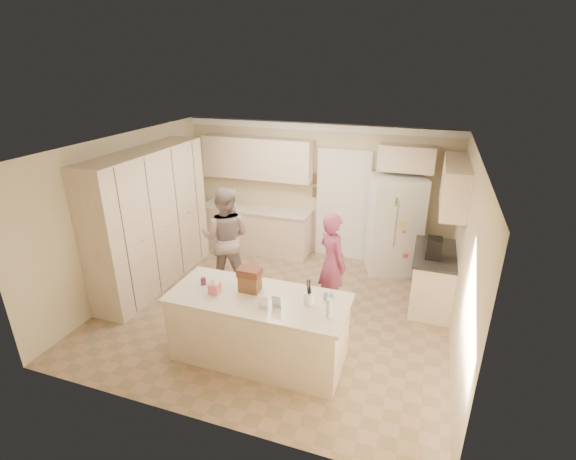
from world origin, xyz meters
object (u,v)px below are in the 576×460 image
(coffee_maker, at_px, (434,248))
(dollhouse_body, at_px, (250,283))
(island_base, at_px, (259,329))
(teen_girl, at_px, (332,262))
(utensil_crock, at_px, (309,298))
(tissue_box, at_px, (215,288))
(teen_boy, at_px, (226,237))
(refrigerator, at_px, (394,225))

(coffee_maker, height_order, dollhouse_body, coffee_maker)
(island_base, relative_size, dollhouse_body, 8.46)
(coffee_maker, height_order, teen_girl, teen_girl)
(island_base, relative_size, utensil_crock, 14.67)
(island_base, height_order, tissue_box, tissue_box)
(tissue_box, xyz_separation_m, dollhouse_body, (0.40, 0.20, 0.04))
(utensil_crock, relative_size, teen_girl, 0.09)
(teen_boy, bearing_deg, dollhouse_body, 114.97)
(refrigerator, bearing_deg, island_base, -132.62)
(coffee_maker, relative_size, teen_boy, 0.17)
(teen_boy, distance_m, teen_girl, 1.89)
(island_base, relative_size, teen_girl, 1.38)
(dollhouse_body, bearing_deg, refrigerator, 63.33)
(utensil_crock, distance_m, dollhouse_body, 0.80)
(utensil_crock, xyz_separation_m, teen_boy, (-1.93, 1.58, -0.11))
(refrigerator, distance_m, tissue_box, 3.75)
(refrigerator, distance_m, dollhouse_body, 3.38)
(teen_boy, bearing_deg, coffee_maker, 173.23)
(teen_boy, bearing_deg, tissue_box, 101.36)
(teen_girl, bearing_deg, island_base, 110.97)
(refrigerator, relative_size, teen_boy, 1.02)
(refrigerator, bearing_deg, tissue_box, -139.74)
(island_base, height_order, teen_girl, teen_girl)
(utensil_crock, distance_m, teen_boy, 2.49)
(coffee_maker, height_order, utensil_crock, coffee_maker)
(utensil_crock, bearing_deg, dollhouse_body, 176.42)
(teen_boy, bearing_deg, island_base, 116.67)
(utensil_crock, height_order, tissue_box, utensil_crock)
(teen_boy, height_order, teen_girl, teen_boy)
(teen_boy, bearing_deg, teen_girl, 164.00)
(island_base, height_order, utensil_crock, utensil_crock)
(coffee_maker, xyz_separation_m, dollhouse_body, (-2.20, -1.80, -0.03))
(coffee_maker, height_order, island_base, coffee_maker)
(teen_girl, bearing_deg, refrigerator, -71.76)
(tissue_box, xyz_separation_m, teen_boy, (-0.73, 1.73, -0.11))
(refrigerator, height_order, tissue_box, refrigerator)
(coffee_maker, distance_m, utensil_crock, 2.32)
(refrigerator, relative_size, utensil_crock, 12.00)
(refrigerator, bearing_deg, teen_girl, -133.90)
(coffee_maker, relative_size, teen_girl, 0.19)
(refrigerator, bearing_deg, dollhouse_body, -135.64)
(refrigerator, relative_size, coffee_maker, 6.00)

